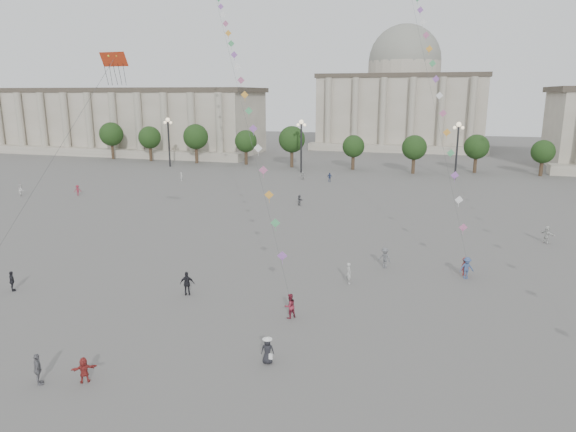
# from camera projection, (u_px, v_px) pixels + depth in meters

# --- Properties ---
(ground) EXTENTS (360.00, 360.00, 0.00)m
(ground) POSITION_uv_depth(u_px,v_px,m) (244.00, 327.00, 35.47)
(ground) COLOR #5B5956
(ground) RESTS_ON ground
(hall_west) EXTENTS (84.00, 26.22, 17.20)m
(hall_west) POSITION_uv_depth(u_px,v_px,m) (115.00, 121.00, 141.93)
(hall_west) COLOR #9D9583
(hall_west) RESTS_ON ground
(hall_central) EXTENTS (48.30, 34.30, 35.50)m
(hall_central) POSITION_uv_depth(u_px,v_px,m) (402.00, 99.00, 152.54)
(hall_central) COLOR #9D9583
(hall_central) RESTS_ON ground
(tree_row) EXTENTS (137.12, 5.12, 8.00)m
(tree_row) POSITION_uv_depth(u_px,v_px,m) (381.00, 144.00, 106.88)
(tree_row) COLOR #34291A
(tree_row) RESTS_ON ground
(lamp_post_far_west) EXTENTS (2.00, 0.90, 10.65)m
(lamp_post_far_west) POSITION_uv_depth(u_px,v_px,m) (168.00, 133.00, 111.54)
(lamp_post_far_west) COLOR #262628
(lamp_post_far_west) RESTS_ON ground
(lamp_post_mid_west) EXTENTS (2.00, 0.90, 10.65)m
(lamp_post_mid_west) POSITION_uv_depth(u_px,v_px,m) (301.00, 136.00, 103.16)
(lamp_post_mid_west) COLOR #262628
(lamp_post_mid_west) RESTS_ON ground
(lamp_post_mid_east) EXTENTS (2.00, 0.90, 10.65)m
(lamp_post_mid_east) POSITION_uv_depth(u_px,v_px,m) (458.00, 140.00, 94.79)
(lamp_post_mid_east) COLOR #262628
(lamp_post_mid_east) RESTS_ON ground
(person_crowd_0) EXTENTS (1.07, 0.84, 1.70)m
(person_crowd_0) POSITION_uv_depth(u_px,v_px,m) (330.00, 177.00, 93.62)
(person_crowd_0) COLOR navy
(person_crowd_0) RESTS_ON ground
(person_crowd_1) EXTENTS (1.08, 1.14, 1.85)m
(person_crowd_1) POSITION_uv_depth(u_px,v_px,m) (21.00, 190.00, 80.61)
(person_crowd_1) COLOR white
(person_crowd_1) RESTS_ON ground
(person_crowd_2) EXTENTS (1.22, 1.18, 1.67)m
(person_crowd_2) POSITION_uv_depth(u_px,v_px,m) (78.00, 190.00, 80.97)
(person_crowd_2) COLOR maroon
(person_crowd_2) RESTS_ON ground
(person_crowd_4) EXTENTS (1.49, 0.95, 1.54)m
(person_crowd_4) POSITION_uv_depth(u_px,v_px,m) (303.00, 176.00, 95.67)
(person_crowd_4) COLOR #B1B0AC
(person_crowd_4) RESTS_ON ground
(person_crowd_6) EXTENTS (1.45, 1.23, 1.94)m
(person_crowd_6) POSITION_uv_depth(u_px,v_px,m) (385.00, 258.00, 47.25)
(person_crowd_6) COLOR #5E5F62
(person_crowd_6) RESTS_ON ground
(person_crowd_7) EXTENTS (1.58, 1.67, 1.88)m
(person_crowd_7) POSITION_uv_depth(u_px,v_px,m) (547.00, 235.00, 55.18)
(person_crowd_7) COLOR silver
(person_crowd_7) RESTS_ON ground
(person_crowd_8) EXTENTS (1.16, 1.26, 1.70)m
(person_crowd_8) POSITION_uv_depth(u_px,v_px,m) (465.00, 266.00, 45.27)
(person_crowd_8) COLOR maroon
(person_crowd_8) RESTS_ON ground
(person_crowd_10) EXTENTS (0.56, 0.67, 1.56)m
(person_crowd_10) POSITION_uv_depth(u_px,v_px,m) (181.00, 177.00, 94.67)
(person_crowd_10) COLOR silver
(person_crowd_10) RESTS_ON ground
(person_crowd_12) EXTENTS (1.33, 1.39, 1.57)m
(person_crowd_12) POSITION_uv_depth(u_px,v_px,m) (300.00, 200.00, 73.88)
(person_crowd_12) COLOR #5A595E
(person_crowd_12) RESTS_ON ground
(person_crowd_13) EXTENTS (0.70, 0.80, 1.83)m
(person_crowd_13) POSITION_uv_depth(u_px,v_px,m) (349.00, 273.00, 43.41)
(person_crowd_13) COLOR #ADAEA9
(person_crowd_13) RESTS_ON ground
(tourist_1) EXTENTS (1.02, 0.96, 1.69)m
(tourist_1) POSITION_uv_depth(u_px,v_px,m) (12.00, 281.00, 41.72)
(tourist_1) COLOR #232228
(tourist_1) RESTS_ON ground
(tourist_2) EXTENTS (1.37, 1.18, 1.49)m
(tourist_2) POSITION_uv_depth(u_px,v_px,m) (84.00, 370.00, 28.52)
(tourist_2) COLOR maroon
(tourist_2) RESTS_ON ground
(tourist_3) EXTENTS (1.06, 1.10, 1.84)m
(tourist_3) POSITION_uv_depth(u_px,v_px,m) (38.00, 369.00, 28.23)
(tourist_3) COLOR slate
(tourist_3) RESTS_ON ground
(tourist_4) EXTENTS (1.23, 0.82, 1.95)m
(tourist_4) POSITION_uv_depth(u_px,v_px,m) (187.00, 283.00, 40.86)
(tourist_4) COLOR black
(tourist_4) RESTS_ON ground
(kite_flyer_0) EXTENTS (1.09, 1.13, 1.83)m
(kite_flyer_0) POSITION_uv_depth(u_px,v_px,m) (290.00, 306.00, 36.70)
(kite_flyer_0) COLOR maroon
(kite_flyer_0) RESTS_ON ground
(kite_flyer_1) EXTENTS (1.44, 1.17, 1.94)m
(kite_flyer_1) POSITION_uv_depth(u_px,v_px,m) (467.00, 268.00, 44.52)
(kite_flyer_1) COLOR #384E7E
(kite_flyer_1) RESTS_ON ground
(hat_person) EXTENTS (0.89, 0.68, 1.69)m
(hat_person) POSITION_uv_depth(u_px,v_px,m) (268.00, 350.00, 30.51)
(hat_person) COLOR black
(hat_person) RESTS_ON ground
(dragon_kite) EXTENTS (2.81, 7.38, 22.03)m
(dragon_kite) POSITION_uv_depth(u_px,v_px,m) (113.00, 71.00, 38.34)
(dragon_kite) COLOR #AC2D12
(dragon_kite) RESTS_ON ground
(kite_train_west) EXTENTS (30.11, 51.04, 71.50)m
(kite_train_west) POSITION_uv_depth(u_px,v_px,m) (229.00, 39.00, 61.74)
(kite_train_west) COLOR #3F3F3F
(kite_train_west) RESTS_ON ground
(kite_train_mid) EXTENTS (13.77, 42.95, 64.93)m
(kite_train_mid) POSITION_uv_depth(u_px,v_px,m) (416.00, 0.00, 61.78)
(kite_train_mid) COLOR #3F3F3F
(kite_train_mid) RESTS_ON ground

